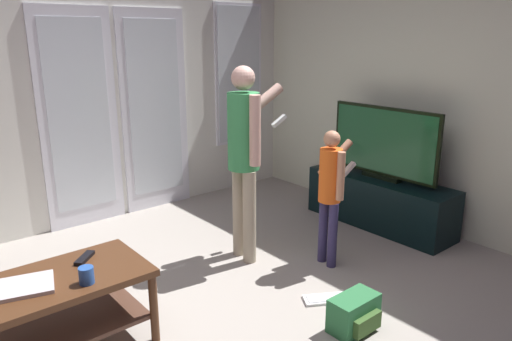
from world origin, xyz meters
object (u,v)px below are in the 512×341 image
laptop_closed (19,287)px  dvd_remote_slim (85,258)px  person_adult (245,147)px  backpack (355,314)px  cup_near_edge (86,275)px  flat_screen_tv (384,143)px  coffee_table (47,303)px  person_child (331,186)px  tv_stand (380,202)px  loose_keyboard (336,298)px

laptop_closed → dvd_remote_slim: 0.40m
person_adult → backpack: bearing=-95.5°
backpack → cup_near_edge: bearing=150.4°
laptop_closed → dvd_remote_slim: size_ratio=1.96×
flat_screen_tv → coffee_table: bearing=-179.8°
person_child → tv_stand: bearing=13.1°
person_child → laptop_closed: person_child is taller
laptop_closed → cup_near_edge: size_ratio=3.58×
loose_keyboard → flat_screen_tv: bearing=25.3°
flat_screen_tv → person_adult: person_adult is taller
coffee_table → person_adult: (1.61, 0.28, 0.58)m
person_adult → loose_keyboard: (0.06, -0.90, -0.91)m
flat_screen_tv → laptop_closed: 3.14m
person_child → dvd_remote_slim: (-1.77, 0.33, -0.16)m
cup_near_edge → loose_keyboard: bearing=-16.8°
person_adult → dvd_remote_slim: person_adult is taller
backpack → cup_near_edge: (-1.32, 0.75, 0.41)m
loose_keyboard → cup_near_edge: cup_near_edge is taller
person_child → cup_near_edge: bearing=178.3°
coffee_table → dvd_remote_slim: dvd_remote_slim is taller
coffee_table → loose_keyboard: size_ratio=2.43×
coffee_table → laptop_closed: bearing=179.1°
person_adult → person_child: size_ratio=1.43×
person_adult → tv_stand: bearing=-11.2°
person_child → coffee_table: bearing=173.9°
person_child → backpack: size_ratio=3.37×
laptop_closed → cup_near_edge: 0.34m
person_child → dvd_remote_slim: 1.81m
person_child → loose_keyboard: 0.83m
backpack → dvd_remote_slim: size_ratio=1.86×
person_adult → dvd_remote_slim: 1.42m
laptop_closed → cup_near_edge: cup_near_edge is taller
person_adult → cup_near_edge: size_ratio=16.42×
dvd_remote_slim → person_child: bearing=-53.8°
person_adult → dvd_remote_slim: (-1.35, -0.17, -0.44)m
backpack → cup_near_edge: size_ratio=3.40×
flat_screen_tv → person_child: 1.00m
laptop_closed → dvd_remote_slim: same height
tv_stand → flat_screen_tv: flat_screen_tv is taller
flat_screen_tv → person_adult: size_ratio=0.72×
laptop_closed → person_adult: bearing=25.4°
flat_screen_tv → dvd_remote_slim: size_ratio=6.47×
tv_stand → backpack: tv_stand is taller
cup_near_edge → person_adult: bearing=17.2°
backpack → coffee_table: bearing=148.5°
cup_near_edge → person_child: bearing=-1.7°
laptop_closed → loose_keyboard: bearing=-2.9°
coffee_table → person_child: (2.03, -0.22, 0.30)m
dvd_remote_slim → loose_keyboard: bearing=-70.7°
flat_screen_tv → backpack: (-1.50, -0.93, -0.69)m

